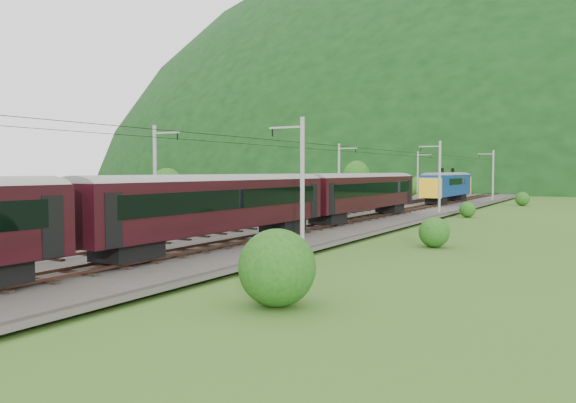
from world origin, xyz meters
The scene contains 15 objects.
ground centered at (0.00, 0.00, 0.00)m, with size 600.00×600.00×0.00m, color #335219.
railbed centered at (0.00, 10.00, 0.15)m, with size 14.00×220.00×0.30m, color #38332D.
track_left centered at (-2.40, 10.00, 0.37)m, with size 2.40×220.00×0.27m.
track_right centered at (2.40, 10.00, 0.37)m, with size 2.40×220.00×0.27m.
catenary_left centered at (-6.12, 32.00, 4.50)m, with size 2.54×192.28×8.00m.
catenary_right centered at (6.12, 32.00, 4.50)m, with size 2.54×192.28×8.00m.
overhead_wires centered at (0.00, 10.00, 7.10)m, with size 4.83×198.00×0.03m.
mountain_main centered at (0.00, 260.00, 0.00)m, with size 504.00×360.00×244.00m, color black.
mountain_ridge centered at (-120.00, 300.00, 0.00)m, with size 336.00×280.00×132.00m, color black.
train centered at (2.40, -3.42, 3.47)m, with size 2.93×118.44×5.08m.
hazard_post_near centered at (-0.63, 60.79, 1.12)m, with size 0.18×0.18×1.65m, color red.
hazard_post_far centered at (0.31, 29.09, 0.95)m, with size 0.14×0.14×1.31m, color red.
signal centered at (-4.23, 61.36, 1.44)m, with size 0.22×0.22×1.95m.
vegetation_left centered at (-13.25, 23.63, 2.27)m, with size 11.94×145.31×6.67m.
vegetation_right centered at (13.06, -13.11, 1.21)m, with size 6.88×99.51×2.79m.
Camera 1 is at (23.12, -30.85, 4.93)m, focal length 35.00 mm.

